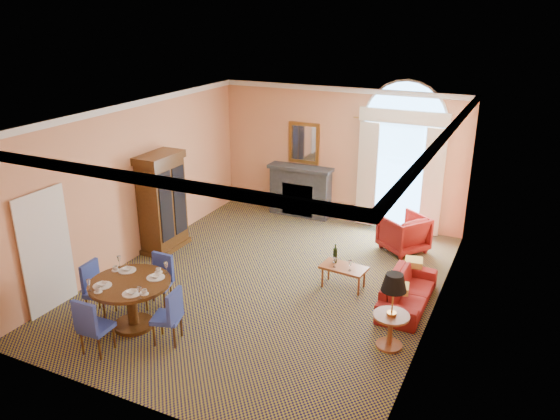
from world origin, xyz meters
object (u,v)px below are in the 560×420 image
at_px(armoire, 162,204).
at_px(armchair, 403,233).
at_px(side_table, 393,301).
at_px(sofa, 408,292).
at_px(dining_table, 131,294).
at_px(coffee_table, 343,267).

bearing_deg(armoire, armchair, 24.36).
height_order(armoire, side_table, armoire).
xyz_separation_m(armoire, sofa, (5.27, -0.13, -0.75)).
relative_size(dining_table, sofa, 0.73).
relative_size(armoire, coffee_table, 2.41).
bearing_deg(armchair, side_table, 47.05).
bearing_deg(sofa, armoire, 88.68).
distance_m(sofa, side_table, 1.46).
bearing_deg(coffee_table, armchair, 79.29).
bearing_deg(dining_table, coffee_table, 46.27).
bearing_deg(dining_table, armchair, 56.27).
bearing_deg(armoire, coffee_table, -0.07).
height_order(armoire, sofa, armoire).
bearing_deg(side_table, dining_table, -162.26).
bearing_deg(armoire, dining_table, -62.80).
bearing_deg(sofa, dining_table, 124.18).
height_order(dining_table, coffee_table, dining_table).
bearing_deg(sofa, armchair, 15.73).
xyz_separation_m(sofa, coffee_table, (-1.24, 0.13, 0.15)).
distance_m(armoire, side_table, 5.53).
relative_size(armoire, side_table, 1.73).
xyz_separation_m(armoire, coffee_table, (4.03, -0.00, -0.61)).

